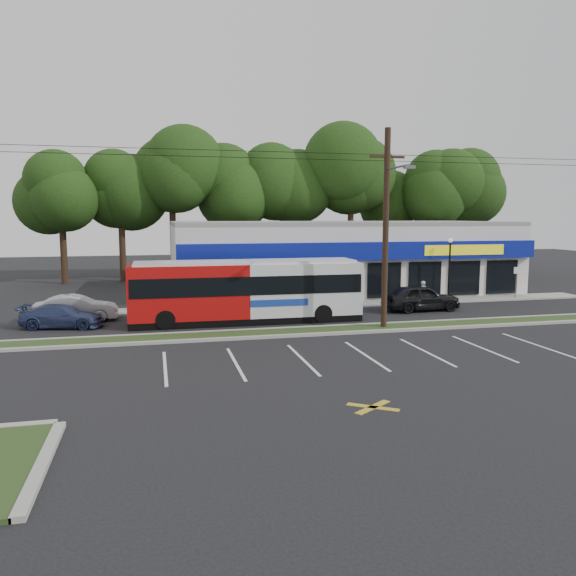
% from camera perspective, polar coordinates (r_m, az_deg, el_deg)
% --- Properties ---
extents(ground, '(120.00, 120.00, 0.00)m').
position_cam_1_polar(ground, '(27.15, 4.65, -4.84)').
color(ground, black).
rests_on(ground, ground).
extents(grass_strip, '(40.00, 1.60, 0.12)m').
position_cam_1_polar(grass_strip, '(28.07, 4.02, -4.31)').
color(grass_strip, '#213415').
rests_on(grass_strip, ground).
extents(curb_south, '(40.00, 0.25, 0.14)m').
position_cam_1_polar(curb_south, '(27.28, 4.55, -4.64)').
color(curb_south, '#9E9E93').
rests_on(curb_south, ground).
extents(curb_north, '(40.00, 0.25, 0.14)m').
position_cam_1_polar(curb_north, '(28.87, 3.51, -3.96)').
color(curb_north, '#9E9E93').
rests_on(curb_north, ground).
extents(sidewalk, '(32.00, 2.20, 0.10)m').
position_cam_1_polar(sidewalk, '(37.14, 7.71, -1.51)').
color(sidewalk, '#9E9E93').
rests_on(sidewalk, ground).
extents(strip_mall, '(25.00, 12.55, 5.30)m').
position_cam_1_polar(strip_mall, '(43.49, 5.11, 3.26)').
color(strip_mall, beige).
rests_on(strip_mall, ground).
extents(utility_pole, '(50.00, 2.77, 10.00)m').
position_cam_1_polar(utility_pole, '(28.41, 9.66, 6.62)').
color(utility_pole, black).
rests_on(utility_pole, ground).
extents(lamp_post, '(0.30, 0.30, 4.25)m').
position_cam_1_polar(lamp_post, '(39.21, 16.10, 2.59)').
color(lamp_post, black).
rests_on(lamp_post, ground).
extents(sign_post, '(0.45, 0.10, 2.23)m').
position_cam_1_polar(sign_post, '(41.81, 22.18, 1.07)').
color(sign_post, '#59595E').
rests_on(sign_post, ground).
extents(tree_line, '(46.76, 6.76, 11.83)m').
position_cam_1_polar(tree_line, '(52.74, 0.09, 10.26)').
color(tree_line, black).
rests_on(tree_line, ground).
extents(metrobus, '(12.46, 2.73, 3.34)m').
position_cam_1_polar(metrobus, '(30.37, -4.22, -0.16)').
color(metrobus, '#B20E0D').
rests_on(metrobus, ground).
extents(car_dark, '(4.75, 2.05, 1.60)m').
position_cam_1_polar(car_dark, '(34.95, 13.35, -0.96)').
color(car_dark, black).
rests_on(car_dark, ground).
extents(car_silver, '(4.42, 1.66, 1.44)m').
position_cam_1_polar(car_silver, '(32.70, -20.71, -1.94)').
color(car_silver, '#98999F').
rests_on(car_silver, ground).
extents(car_blue, '(4.40, 2.47, 1.20)m').
position_cam_1_polar(car_blue, '(31.09, -21.98, -2.68)').
color(car_blue, navy).
rests_on(car_blue, ground).
extents(pedestrian_a, '(0.60, 0.41, 1.57)m').
position_cam_1_polar(pedestrian_a, '(37.14, 13.50, -0.50)').
color(pedestrian_a, silver).
rests_on(pedestrian_a, ground).
extents(pedestrian_b, '(0.79, 0.63, 1.54)m').
position_cam_1_polar(pedestrian_b, '(33.24, 4.75, -1.25)').
color(pedestrian_b, '#B6AFA4').
rests_on(pedestrian_b, ground).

